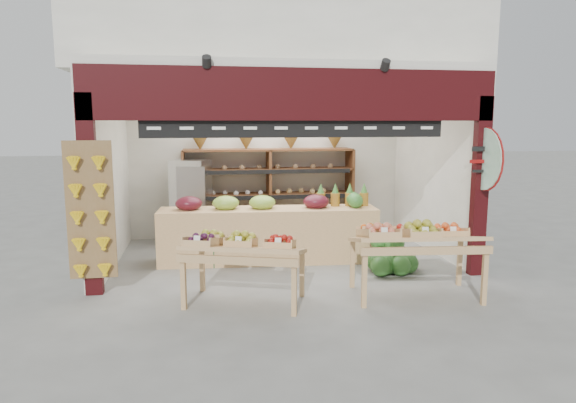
# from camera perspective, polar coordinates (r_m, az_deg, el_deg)

# --- Properties ---
(ground) EXTENTS (60.00, 60.00, 0.00)m
(ground) POSITION_cam_1_polar(r_m,az_deg,el_deg) (8.41, -0.34, -6.92)
(ground) COLOR slate
(ground) RESTS_ON ground
(shop_structure) EXTENTS (6.36, 5.12, 5.40)m
(shop_structure) POSITION_cam_1_polar(r_m,az_deg,el_deg) (9.84, -1.93, 18.39)
(shop_structure) COLOR white
(shop_structure) RESTS_ON ground
(banana_board) EXTENTS (0.60, 0.15, 1.80)m
(banana_board) POSITION_cam_1_polar(r_m,az_deg,el_deg) (7.07, -21.13, -1.25)
(banana_board) COLOR olive
(banana_board) RESTS_ON ground
(gift_sign) EXTENTS (0.04, 0.93, 0.92)m
(gift_sign) POSITION_cam_1_polar(r_m,az_deg,el_deg) (7.97, 21.03, 4.42)
(gift_sign) COLOR #B3E1C4
(gift_sign) RESTS_ON ground
(back_shelving) EXTENTS (3.34, 0.55, 2.03)m
(back_shelving) POSITION_cam_1_polar(r_m,az_deg,el_deg) (10.06, -2.14, 2.65)
(back_shelving) COLOR brown
(back_shelving) RESTS_ON ground
(refrigerator) EXTENTS (0.79, 0.79, 1.60)m
(refrigerator) POSITION_cam_1_polar(r_m,az_deg,el_deg) (9.65, -10.66, -0.17)
(refrigerator) COLOR silver
(refrigerator) RESTS_ON ground
(cardboard_stack) EXTENTS (1.07, 0.76, 0.64)m
(cardboard_stack) POSITION_cam_1_polar(r_m,az_deg,el_deg) (8.59, -10.76, -5.14)
(cardboard_stack) COLOR beige
(cardboard_stack) RESTS_ON ground
(mid_counter) EXTENTS (3.59, 0.94, 1.11)m
(mid_counter) POSITION_cam_1_polar(r_m,az_deg,el_deg) (8.45, -2.26, -3.46)
(mid_counter) COLOR tan
(mid_counter) RESTS_ON ground
(display_table_left) EXTENTS (1.67, 1.26, 0.96)m
(display_table_left) POSITION_cam_1_polar(r_m,az_deg,el_deg) (6.56, -5.60, -4.94)
(display_table_left) COLOR tan
(display_table_left) RESTS_ON ground
(display_table_right) EXTENTS (1.73, 1.08, 1.04)m
(display_table_right) POSITION_cam_1_polar(r_m,az_deg,el_deg) (6.91, 13.49, -3.71)
(display_table_right) COLOR tan
(display_table_right) RESTS_ON ground
(watermelon_pile) EXTENTS (0.83, 0.78, 0.59)m
(watermelon_pile) POSITION_cam_1_polar(r_m,az_deg,el_deg) (8.09, 11.42, -6.18)
(watermelon_pile) COLOR #194D1A
(watermelon_pile) RESTS_ON ground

